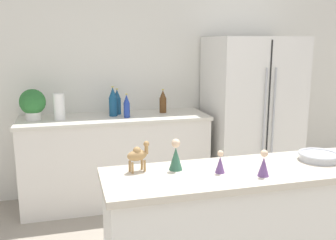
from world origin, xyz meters
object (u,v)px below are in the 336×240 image
Objects in this scene: back_bottle_2 at (163,102)px; wise_man_figurine_blue at (176,157)px; wise_man_figurine_purple at (220,163)px; camel_figurine at (138,155)px; back_bottle_1 at (127,106)px; wise_man_figurine_crimson at (264,165)px; paper_towel_roll at (59,107)px; back_bottle_3 at (113,102)px; potted_plant at (33,103)px; back_bottle_0 at (117,102)px; fruit_bowl at (319,156)px; refrigerator at (251,116)px.

back_bottle_2 is 1.48× the size of wise_man_figurine_blue.
wise_man_figurine_purple is (0.21, -0.10, -0.02)m from wise_man_figurine_blue.
wise_man_figurine_blue reaches higher than camel_figurine.
back_bottle_2 reaches higher than wise_man_figurine_purple.
back_bottle_1 is 1.73× the size of wise_man_figurine_crimson.
back_bottle_3 is at bearing 5.54° from paper_towel_roll.
back_bottle_1 is 1.79m from wise_man_figurine_blue.
camel_figurine is (0.66, -1.88, -0.01)m from potted_plant.
back_bottle_0 is at bearing 91.37° from wise_man_figurine_blue.
wise_man_figurine_blue reaches higher than fruit_bowl.
back_bottle_1 is 0.44m from back_bottle_2.
back_bottle_0 is at bearing 176.51° from back_bottle_2.
refrigerator is 14.12× the size of wise_man_figurine_purple.
paper_towel_roll reaches higher than camel_figurine.
potted_plant is at bearing 179.87° from back_bottle_3.
wise_man_figurine_crimson is (1.02, -2.06, -0.01)m from paper_towel_roll.
refrigerator is at bearing 58.55° from wise_man_figurine_purple.
wise_man_figurine_crimson is (0.38, -2.00, 0.01)m from back_bottle_1.
paper_towel_roll is at bearing 127.23° from fruit_bowl.
back_bottle_3 is (0.52, 0.05, 0.02)m from paper_towel_roll.
wise_man_figurine_crimson is 1.14× the size of wise_man_figurine_purple.
wise_man_figurine_crimson is at bearing -76.70° from back_bottle_3.
back_bottle_2 is at bearing 6.06° from back_bottle_3.
camel_figurine is at bearing -92.94° from back_bottle_3.
potted_plant reaches higher than wise_man_figurine_crimson.
back_bottle_0 is 2.24m from wise_man_figurine_crimson.
back_bottle_2 is (0.41, 0.17, 0.01)m from back_bottle_1.
wise_man_figurine_blue is at bearing 176.06° from fruit_bowl.
camel_figurine is at bearing 162.13° from wise_man_figurine_purple.
back_bottle_3 is at bearing 87.06° from camel_figurine.
back_bottle_3 is at bearing 93.00° from wise_man_figurine_blue.
potted_plant is 1.19× the size of back_bottle_2.
camel_figurine is at bearing -94.34° from back_bottle_0.
back_bottle_3 is at bearing -173.94° from back_bottle_2.
refrigerator is 7.34× the size of fruit_bowl.
refrigerator reaches higher than back_bottle_2.
paper_towel_roll is at bearing 112.89° from wise_man_figurine_purple.
refrigerator reaches higher than fruit_bowl.
paper_towel_roll is 1.96m from wise_man_figurine_blue.
back_bottle_1 is at bearing 113.74° from fruit_bowl.
refrigerator is 5.71× the size of potted_plant.
back_bottle_3 reaches higher than back_bottle_2.
refrigerator is at bearing 0.71° from back_bottle_1.
back_bottle_0 is 1.58× the size of wise_man_figurine_blue.
paper_towel_roll is 1.01× the size of back_bottle_2.
wise_man_figurine_purple is (-1.17, -1.91, 0.17)m from refrigerator.
wise_man_figurine_blue is (-1.38, -1.81, 0.19)m from refrigerator.
wise_man_figurine_blue is at bearing -102.36° from back_bottle_2.
back_bottle_3 is 2.03m from wise_man_figurine_purple.
back_bottle_2 is at bearing 22.18° from back_bottle_1.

